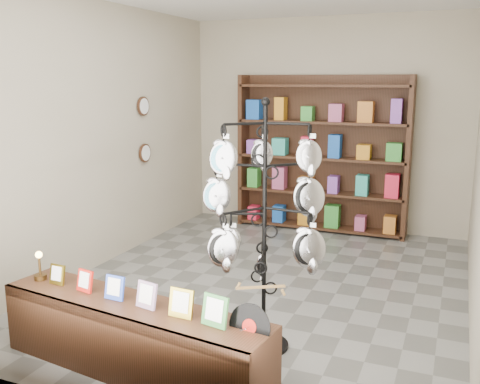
# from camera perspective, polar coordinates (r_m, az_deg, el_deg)

# --- Properties ---
(ground) EXTENTS (5.00, 5.00, 0.00)m
(ground) POSITION_cam_1_polar(r_m,az_deg,el_deg) (5.80, 2.81, -9.68)
(ground) COLOR slate
(ground) RESTS_ON ground
(room_envelope) EXTENTS (5.00, 5.00, 5.00)m
(room_envelope) POSITION_cam_1_polar(r_m,az_deg,el_deg) (5.40, 3.01, 8.91)
(room_envelope) COLOR #ABA18A
(room_envelope) RESTS_ON ground
(display_tree) EXTENTS (1.11, 1.11, 2.00)m
(display_tree) POSITION_cam_1_polar(r_m,az_deg,el_deg) (4.12, 2.64, -1.75)
(display_tree) COLOR black
(display_tree) RESTS_ON ground
(front_shelf) EXTENTS (2.25, 0.73, 0.78)m
(front_shelf) POSITION_cam_1_polar(r_m,az_deg,el_deg) (4.14, -11.40, -14.97)
(front_shelf) COLOR black
(front_shelf) RESTS_ON ground
(back_shelving) EXTENTS (2.42, 0.36, 2.20)m
(back_shelving) POSITION_cam_1_polar(r_m,az_deg,el_deg) (7.68, 8.69, 3.50)
(back_shelving) COLOR black
(back_shelving) RESTS_ON ground
(wall_clocks) EXTENTS (0.03, 0.24, 0.84)m
(wall_clocks) POSITION_cam_1_polar(r_m,az_deg,el_deg) (7.02, -10.20, 6.55)
(wall_clocks) COLOR black
(wall_clocks) RESTS_ON ground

